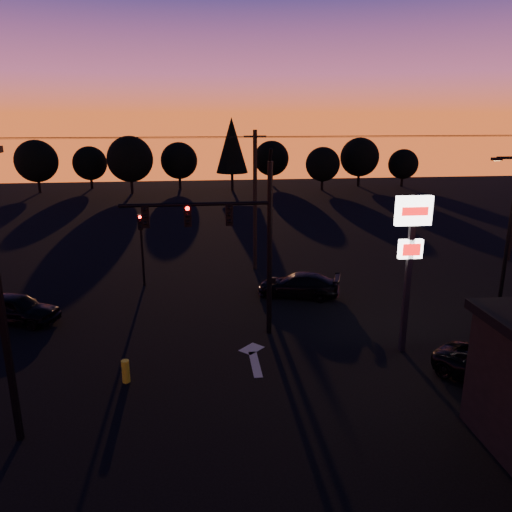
{
  "coord_description": "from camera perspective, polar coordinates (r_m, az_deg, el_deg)",
  "views": [
    {
      "loc": [
        -1.65,
        -17.44,
        10.0
      ],
      "look_at": [
        1.0,
        5.0,
        3.5
      ],
      "focal_mm": 35.0,
      "sensor_mm": 36.0,
      "label": 1
    }
  ],
  "objects": [
    {
      "name": "tree_1",
      "position": [
        72.18,
        -18.46,
        10.02
      ],
      "size": [
        4.54,
        4.54,
        5.71
      ],
      "color": "black",
      "rests_on": "ground"
    },
    {
      "name": "traffic_signal_mast",
      "position": [
        22.07,
        -2.53,
        2.77
      ],
      "size": [
        6.79,
        0.52,
        8.58
      ],
      "color": "black",
      "rests_on": "ground"
    },
    {
      "name": "lane_arrow",
      "position": [
        21.66,
        -0.29,
        -11.42
      ],
      "size": [
        1.2,
        3.1,
        0.01
      ],
      "color": "beige",
      "rests_on": "ground"
    },
    {
      "name": "utility_pole_1",
      "position": [
        32.1,
        -0.11,
        6.35
      ],
      "size": [
        1.4,
        0.26,
        9.0
      ],
      "color": "black",
      "rests_on": "ground"
    },
    {
      "name": "streetlight",
      "position": [
        28.27,
        26.87,
        2.92
      ],
      "size": [
        1.55,
        0.35,
        8.0
      ],
      "color": "black",
      "rests_on": "ground"
    },
    {
      "name": "tree_3",
      "position": [
        69.76,
        -8.79,
        10.72
      ],
      "size": [
        4.95,
        4.95,
        6.22
      ],
      "color": "black",
      "rests_on": "ground"
    },
    {
      "name": "suv_parked",
      "position": [
        21.32,
        25.73,
        -11.75
      ],
      "size": [
        4.3,
        4.89,
        1.26
      ],
      "primitive_type": "imported",
      "rotation": [
        0.0,
        0.0,
        0.61
      ],
      "color": "black",
      "rests_on": "ground"
    },
    {
      "name": "tree_0",
      "position": [
        70.69,
        -23.81,
        9.89
      ],
      "size": [
        5.36,
        5.36,
        6.74
      ],
      "color": "black",
      "rests_on": "ground"
    },
    {
      "name": "tree_2",
      "position": [
        66.21,
        -14.2,
        10.69
      ],
      "size": [
        5.77,
        5.78,
        7.26
      ],
      "color": "black",
      "rests_on": "ground"
    },
    {
      "name": "tree_4",
      "position": [
        66.72,
        -2.79,
        12.53
      ],
      "size": [
        4.18,
        4.18,
        9.5
      ],
      "color": "black",
      "rests_on": "ground"
    },
    {
      "name": "bollard",
      "position": [
        20.26,
        -14.67,
        -12.63
      ],
      "size": [
        0.3,
        0.3,
        0.9
      ],
      "primitive_type": "cylinder",
      "color": "yellow",
      "rests_on": "ground"
    },
    {
      "name": "tree_5",
      "position": [
        72.49,
        1.78,
        11.09
      ],
      "size": [
        4.95,
        4.95,
        6.22
      ],
      "color": "black",
      "rests_on": "ground"
    },
    {
      "name": "secondary_signal",
      "position": [
        29.98,
        -12.96,
        1.86
      ],
      "size": [
        0.3,
        0.31,
        4.35
      ],
      "color": "black",
      "rests_on": "ground"
    },
    {
      "name": "car_left",
      "position": [
        27.38,
        -25.71,
        -5.42
      ],
      "size": [
        4.58,
        3.04,
        1.45
      ],
      "primitive_type": "imported",
      "rotation": [
        0.0,
        0.0,
        1.23
      ],
      "color": "black",
      "rests_on": "ground"
    },
    {
      "name": "power_wires",
      "position": [
        31.68,
        -0.11,
        13.46
      ],
      "size": [
        36.0,
        1.22,
        0.07
      ],
      "color": "black",
      "rests_on": "ground"
    },
    {
      "name": "pylon_sign",
      "position": [
        21.43,
        17.3,
        1.58
      ],
      "size": [
        1.5,
        0.28,
        6.8
      ],
      "color": "black",
      "rests_on": "ground"
    },
    {
      "name": "tree_6",
      "position": [
        67.84,
        7.64,
        10.35
      ],
      "size": [
        4.54,
        4.54,
        5.71
      ],
      "color": "black",
      "rests_on": "ground"
    },
    {
      "name": "car_right",
      "position": [
        28.24,
        4.88,
        -3.31
      ],
      "size": [
        4.94,
        3.18,
        1.33
      ],
      "primitive_type": "imported",
      "rotation": [
        0.0,
        0.0,
        -1.88
      ],
      "color": "black",
      "rests_on": "ground"
    },
    {
      "name": "ground",
      "position": [
        20.17,
        -1.19,
        -13.68
      ],
      "size": [
        120.0,
        120.0,
        0.0
      ],
      "primitive_type": "plane",
      "color": "black",
      "rests_on": "ground"
    },
    {
      "name": "tree_8",
      "position": [
        73.59,
        16.47,
        10.04
      ],
      "size": [
        4.12,
        4.12,
        5.19
      ],
      "color": "black",
      "rests_on": "ground"
    },
    {
      "name": "tree_7",
      "position": [
        72.33,
        11.76,
        11.01
      ],
      "size": [
        5.36,
        5.36,
        6.74
      ],
      "color": "black",
      "rests_on": "ground"
    }
  ]
}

